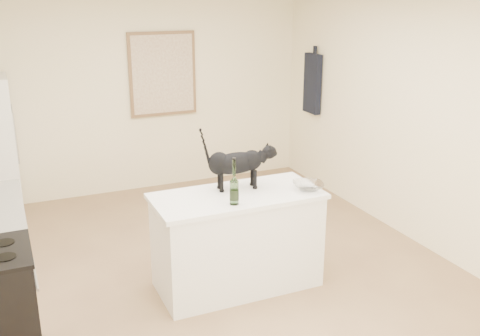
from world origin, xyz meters
name	(u,v)px	position (x,y,z in m)	size (l,w,h in m)	color
floor	(219,277)	(0.00, 0.00, 0.00)	(5.50, 5.50, 0.00)	#9A7A52
wall_back	(141,94)	(0.00, 2.75, 1.30)	(4.50, 4.50, 0.00)	#FAE7C2
wall_front	(442,297)	(0.00, -2.75, 1.30)	(4.50, 4.50, 0.00)	#FAE7C2
wall_right	(419,122)	(2.25, 0.00, 1.30)	(5.50, 5.50, 0.00)	#FAE7C2
island_base	(237,242)	(0.10, -0.20, 0.43)	(1.44, 0.67, 0.86)	white
island_top	(237,196)	(0.10, -0.20, 0.88)	(1.50, 0.70, 0.04)	white
artwork_frame	(163,74)	(0.30, 2.72, 1.55)	(0.90, 0.03, 1.10)	brown
artwork_canvas	(163,74)	(0.30, 2.70, 1.55)	(0.82, 0.00, 1.02)	beige
hanging_garment	(312,84)	(2.19, 2.05, 1.40)	(0.08, 0.34, 0.80)	black
black_cat	(236,166)	(0.15, -0.07, 1.12)	(0.62, 0.19, 0.43)	black
wine_bottle	(234,184)	(-0.02, -0.41, 1.08)	(0.08, 0.08, 0.36)	#2E5C24
glass_bowl	(308,186)	(0.73, -0.35, 0.93)	(0.27, 0.27, 0.07)	silver
fridge_paper	(11,111)	(-1.60, 2.37, 1.29)	(0.00, 0.14, 0.18)	beige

